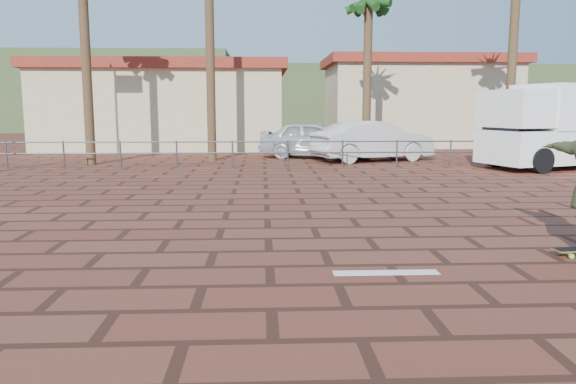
% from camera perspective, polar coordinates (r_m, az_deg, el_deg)
% --- Properties ---
extents(ground, '(120.00, 120.00, 0.00)m').
position_cam_1_polar(ground, '(8.63, 3.62, -5.96)').
color(ground, brown).
rests_on(ground, ground).
extents(paint_stripe, '(1.40, 0.22, 0.01)m').
position_cam_1_polar(paint_stripe, '(7.60, 9.91, -8.07)').
color(paint_stripe, white).
rests_on(paint_stripe, ground).
extents(guardrail, '(24.06, 0.06, 1.00)m').
position_cam_1_polar(guardrail, '(20.38, -0.02, 4.38)').
color(guardrail, '#47494F').
rests_on(guardrail, ground).
extents(palm_center, '(2.40, 2.40, 7.75)m').
position_cam_1_polar(palm_center, '(24.58, 8.20, 18.30)').
color(palm_center, brown).
rests_on(palm_center, ground).
extents(building_west, '(12.60, 7.60, 4.50)m').
position_cam_1_polar(building_west, '(30.73, -12.27, 8.57)').
color(building_west, beige).
rests_on(building_west, ground).
extents(building_east, '(10.60, 6.60, 5.00)m').
position_cam_1_polar(building_east, '(33.52, 12.98, 8.97)').
color(building_east, beige).
rests_on(building_east, ground).
extents(hill_front, '(70.00, 18.00, 6.00)m').
position_cam_1_polar(hill_front, '(58.32, -1.74, 9.36)').
color(hill_front, '#384C28').
rests_on(hill_front, ground).
extents(hill_back, '(35.00, 14.00, 8.00)m').
position_cam_1_polar(hill_back, '(67.70, -21.07, 9.53)').
color(hill_back, '#384C28').
rests_on(hill_back, ground).
extents(campervan, '(6.21, 3.99, 2.99)m').
position_cam_1_polar(campervan, '(22.59, 26.16, 6.18)').
color(campervan, white).
rests_on(campervan, ground).
extents(car_silver, '(5.07, 3.07, 1.61)m').
position_cam_1_polar(car_silver, '(24.45, 2.72, 5.36)').
color(car_silver, silver).
rests_on(car_silver, ground).
extents(car_white, '(5.28, 3.34, 1.64)m').
position_cam_1_polar(car_white, '(23.27, 8.58, 5.15)').
color(car_white, silver).
rests_on(car_white, ground).
extents(street_sign, '(0.45, 0.11, 2.21)m').
position_cam_1_polar(street_sign, '(22.01, 20.12, 6.42)').
color(street_sign, gray).
rests_on(street_sign, ground).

